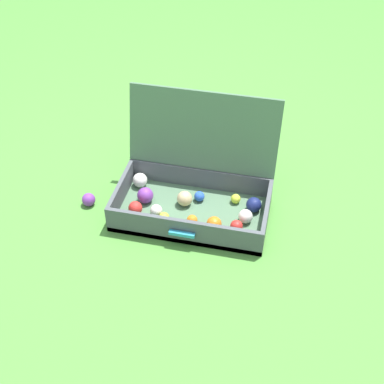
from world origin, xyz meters
The scene contains 3 objects.
ground_plane centered at (0.00, 0.00, 0.00)m, with size 16.00×16.00×0.00m, color #4C8C38.
open_suitcase centered at (-0.07, 0.02, 0.11)m, with size 0.67×0.48×0.49m.
stray_ball_on_grass centered at (-0.54, -0.07, 0.03)m, with size 0.06×0.06×0.06m, color purple.
Camera 1 is at (0.31, -1.69, 1.64)m, focal length 49.03 mm.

